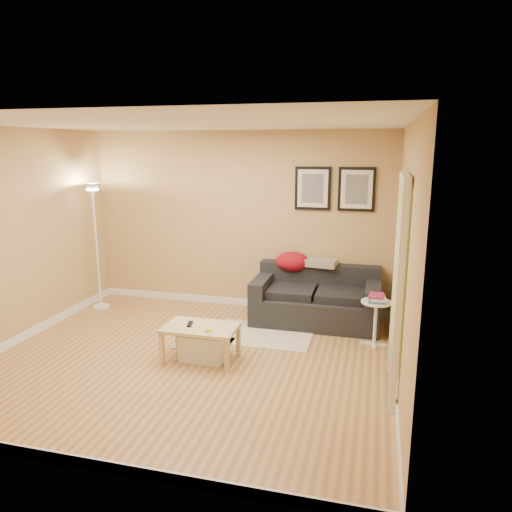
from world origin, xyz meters
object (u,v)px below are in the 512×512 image
object	(u,v)px
side_table	(375,323)
storage_bin	(204,345)
coffee_table	(201,343)
floor_lamp	(97,250)
sofa	(316,296)
book_stack	(377,298)

from	to	relation	value
side_table	storage_bin	bearing A→B (deg)	-154.53
coffee_table	side_table	xyz separation A→B (m)	(1.89, 0.94, 0.07)
storage_bin	floor_lamp	world-z (taller)	floor_lamp
sofa	coffee_table	bearing A→B (deg)	-125.58
storage_bin	book_stack	world-z (taller)	book_stack
book_stack	floor_lamp	world-z (taller)	floor_lamp
sofa	storage_bin	distance (m)	1.84
storage_bin	book_stack	bearing A→B (deg)	25.54
floor_lamp	storage_bin	bearing A→B (deg)	-31.46
sofa	book_stack	world-z (taller)	sofa
side_table	floor_lamp	bearing A→B (deg)	174.01
coffee_table	floor_lamp	size ratio (longest dim) A/B	0.44
sofa	floor_lamp	bearing A→B (deg)	-176.98
sofa	storage_bin	bearing A→B (deg)	-125.92
book_stack	coffee_table	bearing A→B (deg)	-160.84
sofa	side_table	distance (m)	1.00
sofa	coffee_table	size ratio (longest dim) A/B	2.08
sofa	floor_lamp	distance (m)	3.27
coffee_table	floor_lamp	world-z (taller)	floor_lamp
floor_lamp	sofa	bearing A→B (deg)	3.02
sofa	side_table	xyz separation A→B (m)	(0.80, -0.59, -0.10)
coffee_table	book_stack	size ratio (longest dim) A/B	3.16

